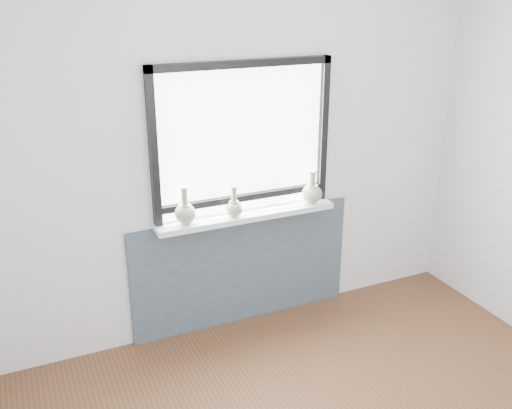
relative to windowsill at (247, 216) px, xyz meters
name	(u,v)px	position (x,y,z in m)	size (l,w,h in m)	color
back_wall	(241,155)	(0.00, 0.10, 0.42)	(3.60, 0.02, 2.60)	silver
apron_panel	(243,268)	(0.00, 0.07, -0.45)	(1.70, 0.03, 0.86)	#455663
windowsill	(247,216)	(0.00, 0.00, 0.00)	(1.32, 0.18, 0.04)	white
window	(243,136)	(0.00, 0.06, 0.56)	(1.30, 0.06, 1.05)	black
vase_a	(185,212)	(-0.45, 0.00, 0.10)	(0.15, 0.15, 0.26)	#949D7D
vase_b	(234,207)	(-0.11, -0.02, 0.09)	(0.12, 0.12, 0.22)	#949D7D
vase_c	(312,193)	(0.51, -0.02, 0.10)	(0.15, 0.15, 0.25)	#949D7D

